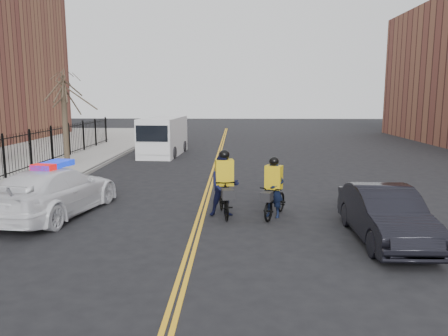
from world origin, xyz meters
name	(u,v)px	position (x,y,z in m)	size (l,w,h in m)	color
ground	(198,227)	(0.00, 0.00, 0.00)	(120.00, 120.00, 0.00)	black
center_line_left	(211,176)	(-0.08, 8.00, 0.01)	(0.10, 60.00, 0.01)	gold
center_line_right	(214,176)	(0.08, 8.00, 0.01)	(0.10, 60.00, 0.01)	gold
sidewalk	(54,174)	(-7.50, 8.00, 0.07)	(3.00, 60.00, 0.15)	gray
curb	(85,174)	(-6.00, 8.00, 0.07)	(0.20, 60.00, 0.15)	gray
iron_fence	(21,154)	(-9.00, 8.00, 1.00)	(0.12, 28.00, 2.00)	black
street_tree	(64,99)	(-7.60, 10.00, 3.53)	(3.20, 3.20, 4.80)	#392C21
police_cruiser	(55,191)	(-4.56, 1.14, 0.77)	(2.99, 5.52, 1.68)	white
dark_sedan	(385,215)	(4.91, -1.07, 0.70)	(1.48, 4.23, 1.39)	black
cargo_van	(163,137)	(-3.51, 15.24, 1.15)	(2.46, 5.74, 2.35)	silver
cyclist_near	(273,196)	(2.24, 1.13, 0.65)	(1.34, 2.02, 1.88)	black
cyclist_far	(224,190)	(0.73, 1.17, 0.82)	(1.03, 2.12, 2.08)	black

